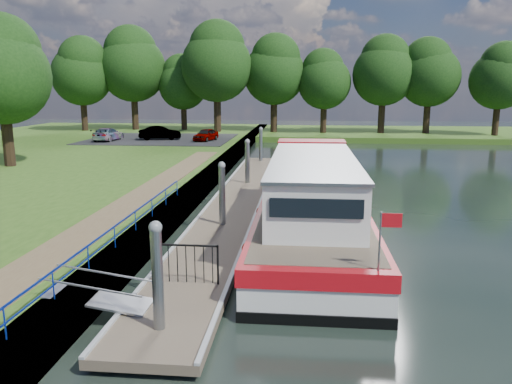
# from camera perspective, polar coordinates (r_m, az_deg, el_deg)

# --- Properties ---
(ground) EXTENTS (160.00, 160.00, 0.00)m
(ground) POSITION_cam_1_polar(r_m,az_deg,el_deg) (12.69, -10.23, -15.63)
(ground) COLOR black
(ground) RESTS_ON ground
(bank_edge) EXTENTS (1.10, 90.00, 0.78)m
(bank_edge) POSITION_cam_1_polar(r_m,az_deg,el_deg) (27.00, -6.97, 0.14)
(bank_edge) COLOR #473D2D
(bank_edge) RESTS_ON ground
(far_bank) EXTENTS (60.00, 18.00, 0.60)m
(far_bank) POSITION_cam_1_polar(r_m,az_deg,el_deg) (63.66, 13.47, 6.53)
(far_bank) COLOR #2E5117
(far_bank) RESTS_ON ground
(footpath) EXTENTS (1.60, 40.00, 0.05)m
(footpath) POSITION_cam_1_polar(r_m,az_deg,el_deg) (20.91, -16.09, -2.52)
(footpath) COLOR brown
(footpath) RESTS_ON riverbank
(carpark) EXTENTS (14.00, 12.00, 0.06)m
(carpark) POSITION_cam_1_polar(r_m,az_deg,el_deg) (51.09, -10.77, 5.99)
(carpark) COLOR black
(carpark) RESTS_ON riverbank
(blue_fence) EXTENTS (0.04, 18.04, 0.72)m
(blue_fence) POSITION_cam_1_polar(r_m,az_deg,el_deg) (15.71, -17.19, -5.37)
(blue_fence) COLOR #0C2DBF
(blue_fence) RESTS_ON riverbank
(pontoon) EXTENTS (2.50, 30.00, 0.56)m
(pontoon) POSITION_cam_1_polar(r_m,az_deg,el_deg) (24.68, -2.16, -1.37)
(pontoon) COLOR brown
(pontoon) RESTS_ON ground
(mooring_piles) EXTENTS (0.30, 27.30, 3.55)m
(mooring_piles) POSITION_cam_1_polar(r_m,az_deg,el_deg) (24.45, -2.18, 1.13)
(mooring_piles) COLOR gray
(mooring_piles) RESTS_ON ground
(gangway) EXTENTS (2.58, 1.00, 0.92)m
(gangway) POSITION_cam_1_polar(r_m,az_deg,el_deg) (13.44, -17.52, -11.46)
(gangway) COLOR #A5A8AD
(gangway) RESTS_ON ground
(gate_panel) EXTENTS (1.85, 0.05, 1.15)m
(gate_panel) POSITION_cam_1_polar(r_m,az_deg,el_deg) (14.19, -8.01, -7.47)
(gate_panel) COLOR black
(gate_panel) RESTS_ON ground
(barge) EXTENTS (4.36, 21.15, 4.78)m
(barge) POSITION_cam_1_polar(r_m,az_deg,el_deg) (22.43, 6.32, -0.41)
(barge) COLOR black
(barge) RESTS_ON ground
(horizon_trees) EXTENTS (54.38, 10.03, 12.87)m
(horizon_trees) POSITION_cam_1_polar(r_m,az_deg,el_deg) (59.73, 0.86, 13.86)
(horizon_trees) COLOR #332316
(horizon_trees) RESTS_ON ground
(bank_tree_a) EXTENTS (6.12, 6.12, 9.72)m
(bank_tree_a) POSITION_cam_1_polar(r_m,az_deg,el_deg) (36.40, -27.07, 12.47)
(bank_tree_a) COLOR #332316
(bank_tree_a) RESTS_ON riverbank
(car_a) EXTENTS (2.22, 3.67, 1.17)m
(car_a) POSITION_cam_1_polar(r_m,az_deg,el_deg) (48.28, -5.75, 6.54)
(car_a) COLOR #999999
(car_a) RESTS_ON carpark
(car_b) EXTENTS (4.19, 2.13, 1.32)m
(car_b) POSITION_cam_1_polar(r_m,az_deg,el_deg) (50.03, -10.92, 6.65)
(car_b) COLOR #999999
(car_b) RESTS_ON carpark
(car_c) EXTENTS (1.98, 4.31, 1.22)m
(car_c) POSITION_cam_1_polar(r_m,az_deg,el_deg) (50.31, -16.56, 6.35)
(car_c) COLOR #999999
(car_c) RESTS_ON carpark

